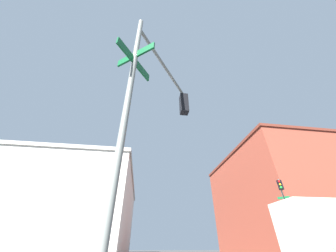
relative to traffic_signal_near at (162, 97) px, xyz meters
name	(u,v)px	position (x,y,z in m)	size (l,w,h in m)	color
traffic_signal_near	(162,97)	(0.00, 0.00, 0.00)	(2.21, 2.88, 5.99)	slate
traffic_signal_far	(285,200)	(11.88, 11.34, 0.04)	(2.13, 2.62, 6.06)	slate
building_brick	(307,201)	(25.90, 23.66, 2.83)	(24.13, 20.27, 14.12)	brown
building_stucco	(56,213)	(-12.00, 25.59, 0.51)	(20.27, 24.13, 9.46)	silver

